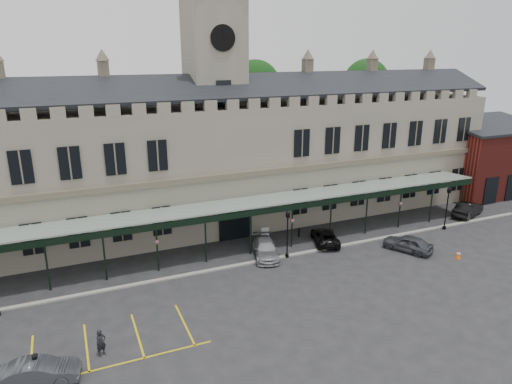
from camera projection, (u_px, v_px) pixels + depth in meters
name	position (u px, v px, depth m)	size (l,w,h in m)	color
ground	(288.00, 293.00, 33.34)	(140.00, 140.00, 0.00)	#242426
station_building	(217.00, 161.00, 45.41)	(60.00, 10.36, 17.30)	slate
clock_tower	(215.00, 93.00, 43.52)	(5.60, 5.60, 24.80)	slate
canopy	(249.00, 227.00, 39.19)	(50.00, 4.10, 4.30)	#8C9E93
brick_annex	(487.00, 159.00, 56.25)	(12.40, 8.36, 9.23)	maroon
kerb	(258.00, 261.00, 38.16)	(60.00, 0.40, 0.12)	gray
parking_markings	(87.00, 352.00, 26.78)	(16.00, 6.00, 0.01)	gold
tree_behind_mid	(255.00, 87.00, 54.52)	(6.00, 6.00, 16.00)	#332314
tree_behind_right	(366.00, 83.00, 60.51)	(6.00, 6.00, 16.00)	#332314
lamp_post_mid	(287.00, 230.00, 38.30)	(0.41, 0.41, 4.28)	black
lamp_post_right	(447.00, 204.00, 44.45)	(0.42, 0.42, 4.44)	black
traffic_cone	(458.00, 255.00, 38.77)	(0.42, 0.42, 0.67)	#FF5208
sign_board	(265.00, 234.00, 42.48)	(0.70, 0.26, 1.23)	black
bollard_left	(206.00, 247.00, 40.15)	(0.15, 0.15, 0.85)	black
bollard_right	(299.00, 232.00, 43.23)	(0.16, 0.16, 0.90)	black
car_left_b	(39.00, 372.00, 24.05)	(1.44, 4.12, 1.36)	#3C3E44
car_taxi	(265.00, 249.00, 39.05)	(1.92, 4.73, 1.37)	gray
car_van	(325.00, 237.00, 41.77)	(2.07, 4.48, 1.24)	black
car_right_a	(408.00, 243.00, 40.11)	(1.71, 4.25, 1.45)	#3C3E44
car_right_b	(468.00, 209.00, 48.58)	(1.66, 4.75, 1.57)	black
person_a	(101.00, 343.00, 26.26)	(0.60, 0.39, 1.65)	black
person_b	(36.00, 367.00, 24.26)	(0.79, 0.61, 1.62)	black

